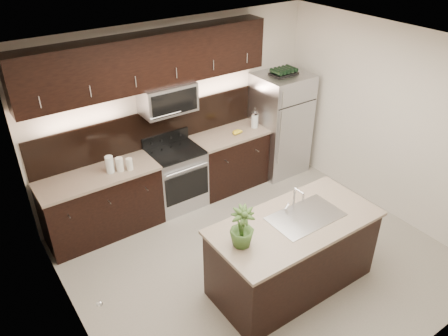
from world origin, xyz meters
name	(u,v)px	position (x,y,z in m)	size (l,w,h in m)	color
ground	(259,259)	(0.00, 0.00, 0.00)	(4.50, 4.50, 0.00)	gray
room_walls	(259,148)	(-0.11, -0.04, 1.70)	(4.52, 4.02, 2.71)	beige
counter_run	(164,182)	(-0.46, 1.69, 0.47)	(3.51, 0.65, 0.94)	black
upper_fixtures	(152,69)	(-0.43, 1.84, 2.14)	(3.49, 0.40, 1.66)	black
island	(292,253)	(0.05, -0.54, 0.47)	(1.96, 0.96, 0.94)	black
sink_faucet	(305,215)	(0.20, -0.53, 0.96)	(0.84, 0.50, 0.28)	silver
refrigerator	(280,124)	(1.70, 1.63, 0.85)	(0.82, 0.74, 1.70)	#B2B2B7
wine_rack	(284,72)	(1.70, 1.63, 1.75)	(0.42, 0.26, 0.10)	black
plant	(242,227)	(-0.68, -0.50, 1.17)	(0.26, 0.26, 0.46)	#345220
canisters	(117,164)	(-1.15, 1.61, 1.04)	(0.34, 0.18, 0.23)	silver
french_press	(255,120)	(1.17, 1.64, 1.06)	(0.11, 0.11, 0.33)	silver
bananas	(234,133)	(0.75, 1.61, 0.97)	(0.18, 0.14, 0.05)	gold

